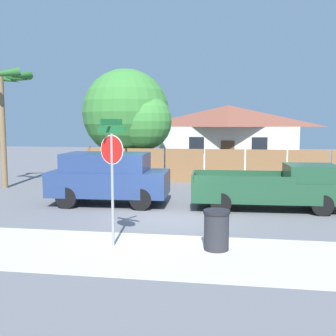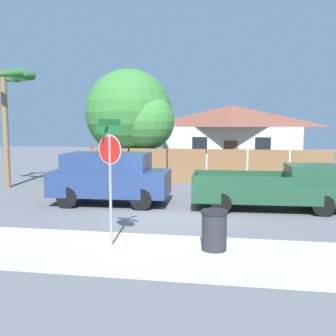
# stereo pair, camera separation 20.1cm
# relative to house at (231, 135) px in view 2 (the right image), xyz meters

# --- Properties ---
(ground_plane) EXTENTS (80.00, 80.00, 0.00)m
(ground_plane) POSITION_rel_house_xyz_m (-1.79, -16.87, -2.32)
(ground_plane) COLOR slate
(sidewalk_strip) EXTENTS (36.00, 3.20, 0.01)m
(sidewalk_strip) POSITION_rel_house_xyz_m (-1.79, -20.47, -2.31)
(sidewalk_strip) COLOR beige
(sidewalk_strip) RESTS_ON ground
(wooden_fence) EXTENTS (14.83, 0.12, 1.88)m
(wooden_fence) POSITION_rel_house_xyz_m (-0.13, -8.76, -1.43)
(wooden_fence) COLOR brown
(wooden_fence) RESTS_ON ground
(house) EXTENTS (9.89, 6.58, 4.48)m
(house) POSITION_rel_house_xyz_m (0.00, 0.00, 0.00)
(house) COLOR beige
(house) RESTS_ON ground
(oak_tree) EXTENTS (5.24, 4.99, 6.22)m
(oak_tree) POSITION_rel_house_xyz_m (-5.57, -7.28, 1.30)
(oak_tree) COLOR brown
(oak_tree) RESTS_ON ground
(palm_tree) EXTENTS (2.78, 2.99, 5.65)m
(palm_tree) POSITION_rel_house_xyz_m (-10.59, -11.96, 2.53)
(palm_tree) COLOR brown
(palm_tree) RESTS_ON ground
(red_suv) EXTENTS (4.50, 2.22, 1.97)m
(red_suv) POSITION_rel_house_xyz_m (-4.42, -15.03, -1.25)
(red_suv) COLOR navy
(red_suv) RESTS_ON ground
(orange_pickup) EXTENTS (5.48, 2.09, 1.63)m
(orange_pickup) POSITION_rel_house_xyz_m (1.73, -15.02, -1.51)
(orange_pickup) COLOR #1E472D
(orange_pickup) RESTS_ON ground
(stop_sign) EXTENTS (0.80, 0.72, 3.16)m
(stop_sign) POSITION_rel_house_xyz_m (-2.75, -20.06, -0.18)
(stop_sign) COLOR gray
(stop_sign) RESTS_ON ground
(trash_bin) EXTENTS (0.64, 0.64, 0.98)m
(trash_bin) POSITION_rel_house_xyz_m (-0.19, -19.97, -1.82)
(trash_bin) COLOR #28282D
(trash_bin) RESTS_ON ground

